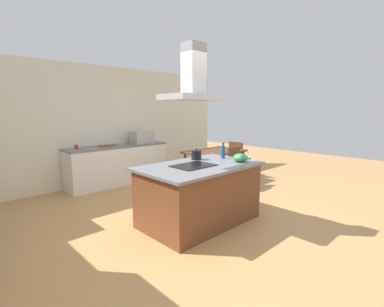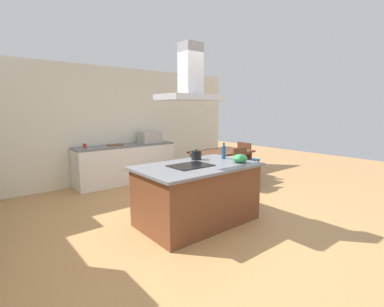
{
  "view_description": "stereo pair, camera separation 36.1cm",
  "coord_description": "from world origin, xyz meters",
  "px_view_note": "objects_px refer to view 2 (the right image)",
  "views": [
    {
      "loc": [
        -2.9,
        -2.86,
        1.73
      ],
      "look_at": [
        0.23,
        0.4,
        1.0
      ],
      "focal_mm": 25.82,
      "sensor_mm": 36.0,
      "label": 1
    },
    {
      "loc": [
        -2.63,
        -3.09,
        1.73
      ],
      "look_at": [
        0.23,
        0.4,
        1.0
      ],
      "focal_mm": 25.82,
      "sensor_mm": 36.0,
      "label": 2
    }
  ],
  "objects_px": {
    "countertop_microwave": "(150,137)",
    "cutting_board": "(115,145)",
    "coffee_mug_red": "(85,146)",
    "tea_kettle": "(196,155)",
    "range_hood": "(191,82)",
    "olive_oil_bottle": "(224,152)",
    "cooktop": "(191,166)",
    "chair_facing_island": "(243,165)",
    "dining_table": "(222,154)",
    "mixing_bowl": "(240,158)",
    "chair_at_right_end": "(247,157)"
  },
  "relations": [
    {
      "from": "countertop_microwave",
      "to": "cutting_board",
      "type": "xyz_separation_m",
      "value": [
        -0.89,
        0.05,
        -0.13
      ]
    },
    {
      "from": "coffee_mug_red",
      "to": "cutting_board",
      "type": "relative_size",
      "value": 0.26
    },
    {
      "from": "tea_kettle",
      "to": "range_hood",
      "type": "relative_size",
      "value": 0.25
    },
    {
      "from": "countertop_microwave",
      "to": "tea_kettle",
      "type": "bearing_deg",
      "value": -103.51
    },
    {
      "from": "olive_oil_bottle",
      "to": "coffee_mug_red",
      "type": "xyz_separation_m",
      "value": [
        -1.38,
        2.81,
        -0.07
      ]
    },
    {
      "from": "cooktop",
      "to": "chair_facing_island",
      "type": "distance_m",
      "value": 2.28
    },
    {
      "from": "coffee_mug_red",
      "to": "olive_oil_bottle",
      "type": "bearing_deg",
      "value": -63.93
    },
    {
      "from": "tea_kettle",
      "to": "dining_table",
      "type": "relative_size",
      "value": 0.16
    },
    {
      "from": "dining_table",
      "to": "chair_facing_island",
      "type": "distance_m",
      "value": 0.68
    },
    {
      "from": "dining_table",
      "to": "cutting_board",
      "type": "bearing_deg",
      "value": 143.26
    },
    {
      "from": "mixing_bowl",
      "to": "coffee_mug_red",
      "type": "height_order",
      "value": "mixing_bowl"
    },
    {
      "from": "cooktop",
      "to": "dining_table",
      "type": "relative_size",
      "value": 0.43
    },
    {
      "from": "range_hood",
      "to": "chair_at_right_end",
      "type": "bearing_deg",
      "value": 25.53
    },
    {
      "from": "mixing_bowl",
      "to": "cutting_board",
      "type": "bearing_deg",
      "value": 101.38
    },
    {
      "from": "chair_facing_island",
      "to": "chair_at_right_end",
      "type": "bearing_deg",
      "value": 36.01
    },
    {
      "from": "olive_oil_bottle",
      "to": "range_hood",
      "type": "distance_m",
      "value": 1.36
    },
    {
      "from": "chair_facing_island",
      "to": "cutting_board",
      "type": "bearing_deg",
      "value": 132.77
    },
    {
      "from": "tea_kettle",
      "to": "cutting_board",
      "type": "height_order",
      "value": "tea_kettle"
    },
    {
      "from": "countertop_microwave",
      "to": "coffee_mug_red",
      "type": "distance_m",
      "value": 1.58
    },
    {
      "from": "coffee_mug_red",
      "to": "chair_at_right_end",
      "type": "relative_size",
      "value": 0.1
    },
    {
      "from": "mixing_bowl",
      "to": "dining_table",
      "type": "distance_m",
      "value": 2.21
    },
    {
      "from": "tea_kettle",
      "to": "chair_at_right_end",
      "type": "bearing_deg",
      "value": 22.69
    },
    {
      "from": "mixing_bowl",
      "to": "coffee_mug_red",
      "type": "bearing_deg",
      "value": 112.57
    },
    {
      "from": "tea_kettle",
      "to": "countertop_microwave",
      "type": "xyz_separation_m",
      "value": [
        0.61,
        2.53,
        0.06
      ]
    },
    {
      "from": "tea_kettle",
      "to": "coffee_mug_red",
      "type": "bearing_deg",
      "value": 110.67
    },
    {
      "from": "countertop_microwave",
      "to": "coffee_mug_red",
      "type": "bearing_deg",
      "value": 178.26
    },
    {
      "from": "olive_oil_bottle",
      "to": "chair_facing_island",
      "type": "relative_size",
      "value": 0.3
    },
    {
      "from": "cooktop",
      "to": "tea_kettle",
      "type": "relative_size",
      "value": 2.72
    },
    {
      "from": "chair_facing_island",
      "to": "range_hood",
      "type": "xyz_separation_m",
      "value": [
        -2.11,
        -0.78,
        1.59
      ]
    },
    {
      "from": "countertop_microwave",
      "to": "cutting_board",
      "type": "relative_size",
      "value": 1.47
    },
    {
      "from": "cooktop",
      "to": "mixing_bowl",
      "type": "relative_size",
      "value": 2.54
    },
    {
      "from": "range_hood",
      "to": "chair_facing_island",
      "type": "bearing_deg",
      "value": 20.27
    },
    {
      "from": "countertop_microwave",
      "to": "range_hood",
      "type": "distance_m",
      "value": 3.23
    },
    {
      "from": "mixing_bowl",
      "to": "dining_table",
      "type": "xyz_separation_m",
      "value": [
        1.34,
        1.72,
        -0.3
      ]
    },
    {
      "from": "tea_kettle",
      "to": "chair_facing_island",
      "type": "height_order",
      "value": "tea_kettle"
    },
    {
      "from": "cooktop",
      "to": "chair_at_right_end",
      "type": "height_order",
      "value": "cooktop"
    },
    {
      "from": "tea_kettle",
      "to": "cutting_board",
      "type": "distance_m",
      "value": 2.6
    },
    {
      "from": "olive_oil_bottle",
      "to": "dining_table",
      "type": "height_order",
      "value": "olive_oil_bottle"
    },
    {
      "from": "chair_at_right_end",
      "to": "range_hood",
      "type": "distance_m",
      "value": 3.71
    },
    {
      "from": "cooktop",
      "to": "olive_oil_bottle",
      "type": "relative_size",
      "value": 2.24
    },
    {
      "from": "cutting_board",
      "to": "coffee_mug_red",
      "type": "bearing_deg",
      "value": -179.83
    },
    {
      "from": "dining_table",
      "to": "olive_oil_bottle",
      "type": "bearing_deg",
      "value": -134.35
    },
    {
      "from": "mixing_bowl",
      "to": "range_hood",
      "type": "distance_m",
      "value": 1.4
    },
    {
      "from": "coffee_mug_red",
      "to": "range_hood",
      "type": "bearing_deg",
      "value": -79.04
    },
    {
      "from": "countertop_microwave",
      "to": "dining_table",
      "type": "relative_size",
      "value": 0.36
    },
    {
      "from": "olive_oil_bottle",
      "to": "mixing_bowl",
      "type": "distance_m",
      "value": 0.4
    },
    {
      "from": "cooktop",
      "to": "mixing_bowl",
      "type": "distance_m",
      "value": 0.82
    },
    {
      "from": "mixing_bowl",
      "to": "chair_facing_island",
      "type": "xyz_separation_m",
      "value": [
        1.34,
        1.06,
        -0.46
      ]
    },
    {
      "from": "chair_at_right_end",
      "to": "dining_table",
      "type": "bearing_deg",
      "value": 180.0
    },
    {
      "from": "olive_oil_bottle",
      "to": "range_hood",
      "type": "relative_size",
      "value": 0.3
    }
  ]
}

